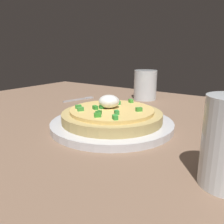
# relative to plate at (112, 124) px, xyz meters

# --- Properties ---
(dining_table) EXTENTS (1.15, 0.85, 0.03)m
(dining_table) POSITION_rel_plate_xyz_m (-0.07, 0.05, -0.02)
(dining_table) COLOR #82634E
(dining_table) RESTS_ON ground
(plate) EXTENTS (0.27, 0.27, 0.01)m
(plate) POSITION_rel_plate_xyz_m (0.00, 0.00, 0.00)
(plate) COLOR silver
(plate) RESTS_ON dining_table
(pizza) EXTENTS (0.22, 0.22, 0.06)m
(pizza) POSITION_rel_plate_xyz_m (-0.00, 0.00, 0.02)
(pizza) COLOR tan
(pizza) RESTS_ON plate
(cup_far) EXTENTS (0.08, 0.08, 0.10)m
(cup_far) POSITION_rel_plate_xyz_m (-0.08, 0.31, 0.04)
(cup_far) COLOR silver
(cup_far) RESTS_ON dining_table
(fork) EXTENTS (0.04, 0.11, 0.01)m
(fork) POSITION_rel_plate_xyz_m (-0.25, 0.17, -0.00)
(fork) COLOR #B7B7BC
(fork) RESTS_ON dining_table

